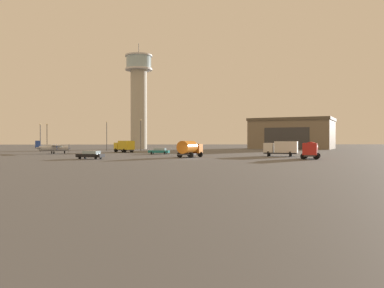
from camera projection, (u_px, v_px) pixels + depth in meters
ground_plane at (191, 159)px, 64.41m from camera, size 400.00×400.00×0.00m
control_tower at (139, 95)px, 131.24m from camera, size 9.31×9.31×36.49m
hangar at (292, 134)px, 136.39m from camera, size 33.68×30.18×10.88m
airplane_silver at (53, 148)px, 87.13m from camera, size 7.76×9.67×3.03m
truck_fuel_tanker_red at (311, 149)px, 63.75m from camera, size 4.41×6.08×2.86m
truck_box_white at (281, 148)px, 73.53m from camera, size 6.79×4.86×2.91m
truck_box_yellow at (124, 146)px, 96.96m from camera, size 5.76×6.42×2.97m
truck_fuel_tanker_orange at (189, 148)px, 69.20m from camera, size 5.08×6.42×3.04m
car_black at (91, 155)px, 63.36m from camera, size 4.82×3.20×1.37m
car_teal at (159, 151)px, 84.67m from camera, size 4.85×2.95×1.37m
light_post_west at (107, 133)px, 110.16m from camera, size 0.44×0.44×8.59m
light_post_east at (47, 134)px, 110.70m from camera, size 0.44×0.44×7.96m
light_post_north at (40, 135)px, 102.37m from camera, size 0.44×0.44×7.60m
light_post_centre at (141, 132)px, 110.99m from camera, size 0.44×0.44×9.22m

